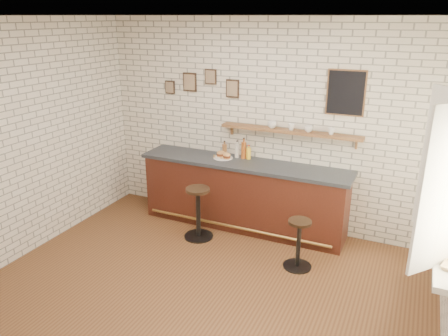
{
  "coord_description": "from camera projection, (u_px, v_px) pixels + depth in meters",
  "views": [
    {
      "loc": [
        2.01,
        -3.81,
        3.01
      ],
      "look_at": [
        -0.14,
        0.9,
        1.18
      ],
      "focal_mm": 35.0,
      "sensor_mm": 36.0,
      "label": 1
    }
  ],
  "objects": [
    {
      "name": "shelf_cup_c",
      "position": [
        309.0,
        129.0,
        5.91
      ],
      "size": [
        0.15,
        0.15,
        0.09
      ],
      "primitive_type": "imported",
      "rotation": [
        0.0,
        0.0,
        1.05
      ],
      "color": "white",
      "rests_on": "wall_shelf"
    },
    {
      "name": "book_lower",
      "position": [
        443.0,
        262.0,
        3.85
      ],
      "size": [
        0.22,
        0.27,
        0.02
      ],
      "primitive_type": "imported",
      "rotation": [
        0.0,
        0.0,
        -0.15
      ],
      "color": "tan",
      "rests_on": "window_sill"
    },
    {
      "name": "book_upper",
      "position": [
        444.0,
        261.0,
        3.83
      ],
      "size": [
        0.24,
        0.29,
        0.02
      ],
      "primitive_type": "imported",
      "rotation": [
        0.0,
        0.0,
        -0.27
      ],
      "color": "tan",
      "rests_on": "book_lower"
    },
    {
      "name": "bitters_bottle_amber",
      "position": [
        244.0,
        150.0,
        6.37
      ],
      "size": [
        0.08,
        0.08,
        0.31
      ],
      "color": "#984918",
      "rests_on": "bar_counter"
    },
    {
      "name": "potato_chips",
      "position": [
        222.0,
        157.0,
        6.42
      ],
      "size": [
        0.26,
        0.18,
        0.0
      ],
      "color": "#C79446",
      "rests_on": "sandwich_plate"
    },
    {
      "name": "ciabatta_sandwich",
      "position": [
        224.0,
        155.0,
        6.4
      ],
      "size": [
        0.28,
        0.21,
        0.08
      ],
      "color": "tan",
      "rests_on": "sandwich_plate"
    },
    {
      "name": "bar_stool_right",
      "position": [
        299.0,
        242.0,
        5.39
      ],
      "size": [
        0.36,
        0.36,
        0.64
      ],
      "color": "black",
      "rests_on": "ground"
    },
    {
      "name": "back_wall_decor",
      "position": [
        281.0,
        89.0,
        5.99
      ],
      "size": [
        2.96,
        0.02,
        0.56
      ],
      "color": "black",
      "rests_on": "ground"
    },
    {
      "name": "bitters_bottle_brown",
      "position": [
        225.0,
        150.0,
        6.51
      ],
      "size": [
        0.07,
        0.07,
        0.23
      ],
      "color": "brown",
      "rests_on": "bar_counter"
    },
    {
      "name": "ground",
      "position": [
        203.0,
        289.0,
        5.06
      ],
      "size": [
        5.0,
        5.0,
        0.0
      ],
      "primitive_type": "plane",
      "color": "brown",
      "rests_on": "ground"
    },
    {
      "name": "wall_shelf",
      "position": [
        290.0,
        131.0,
        6.04
      ],
      "size": [
        2.0,
        0.18,
        0.18
      ],
      "color": "brown",
      "rests_on": "ground"
    },
    {
      "name": "shelf_cup_b",
      "position": [
        291.0,
        127.0,
        6.01
      ],
      "size": [
        0.12,
        0.12,
        0.09
      ],
      "primitive_type": "imported",
      "rotation": [
        0.0,
        0.0,
        1.28
      ],
      "color": "white",
      "rests_on": "wall_shelf"
    },
    {
      "name": "bar_counter",
      "position": [
        243.0,
        194.0,
        6.42
      ],
      "size": [
        3.1,
        0.65,
        1.01
      ],
      "color": "#461C12",
      "rests_on": "ground"
    },
    {
      "name": "window_sill",
      "position": [
        444.0,
        253.0,
        4.07
      ],
      "size": [
        0.2,
        1.35,
        0.06
      ],
      "color": "white",
      "rests_on": "ground"
    },
    {
      "name": "condiment_bottle_yellow",
      "position": [
        249.0,
        153.0,
        6.36
      ],
      "size": [
        0.07,
        0.07,
        0.21
      ],
      "color": "yellow",
      "rests_on": "bar_counter"
    },
    {
      "name": "sandwich_plate",
      "position": [
        223.0,
        158.0,
        6.42
      ],
      "size": [
        0.28,
        0.28,
        0.01
      ],
      "primitive_type": "cylinder",
      "color": "white",
      "rests_on": "bar_counter"
    },
    {
      "name": "shelf_cup_d",
      "position": [
        331.0,
        131.0,
        5.79
      ],
      "size": [
        0.13,
        0.13,
        0.09
      ],
      "primitive_type": "imported",
      "rotation": [
        0.0,
        0.0,
        0.5
      ],
      "color": "white",
      "rests_on": "wall_shelf"
    },
    {
      "name": "bitters_bottle_white",
      "position": [
        237.0,
        151.0,
        6.42
      ],
      "size": [
        0.07,
        0.07,
        0.26
      ],
      "color": "beige",
      "rests_on": "bar_counter"
    },
    {
      "name": "bar_stool_left",
      "position": [
        198.0,
        211.0,
        6.12
      ],
      "size": [
        0.42,
        0.42,
        0.75
      ],
      "color": "black",
      "rests_on": "ground"
    },
    {
      "name": "shelf_cup_a",
      "position": [
        272.0,
        125.0,
        6.11
      ],
      "size": [
        0.17,
        0.17,
        0.1
      ],
      "primitive_type": "imported",
      "rotation": [
        0.0,
        0.0,
        0.75
      ],
      "color": "white",
      "rests_on": "wall_shelf"
    }
  ]
}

